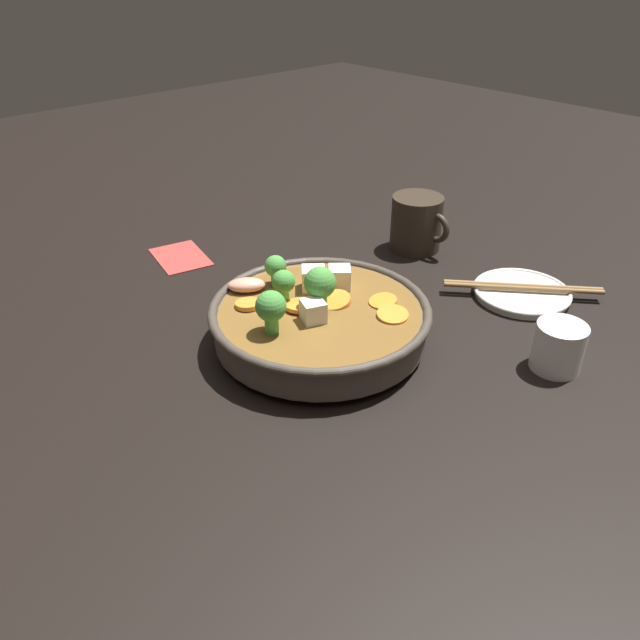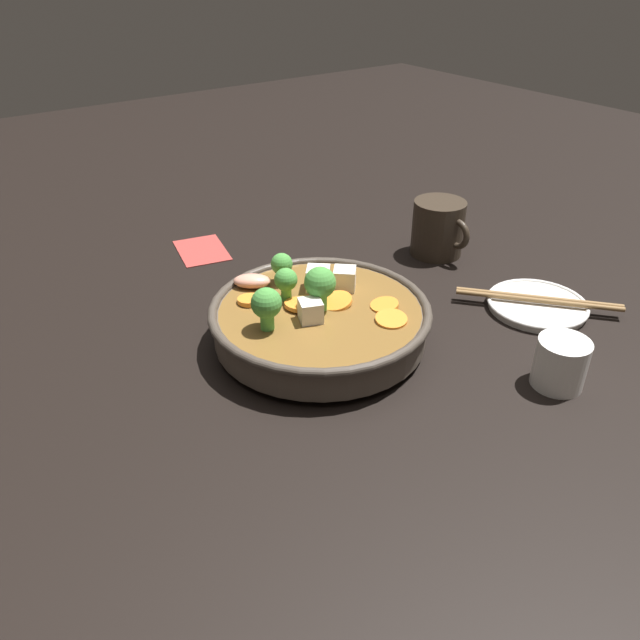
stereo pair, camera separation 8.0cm
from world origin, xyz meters
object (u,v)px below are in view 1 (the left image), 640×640
at_px(dark_mug, 417,223).
at_px(chopsticks_pair, 523,287).
at_px(stirfry_bowl, 319,318).
at_px(tea_cup, 558,347).
at_px(side_saucer, 522,293).

height_order(dark_mug, chopsticks_pair, dark_mug).
xyz_separation_m(stirfry_bowl, tea_cup, (0.24, 0.18, -0.01)).
bearing_deg(dark_mug, chopsticks_pair, -3.60).
relative_size(side_saucer, chopsticks_pair, 0.78).
height_order(side_saucer, tea_cup, tea_cup).
bearing_deg(dark_mug, side_saucer, -3.60).
xyz_separation_m(stirfry_bowl, side_saucer, (0.11, 0.30, -0.03)).
distance_m(stirfry_bowl, chopsticks_pair, 0.32).
xyz_separation_m(stirfry_bowl, chopsticks_pair, (0.11, 0.30, -0.02)).
distance_m(side_saucer, chopsticks_pair, 0.01).
distance_m(side_saucer, dark_mug, 0.22).
xyz_separation_m(side_saucer, dark_mug, (-0.22, 0.01, 0.04)).
height_order(stirfry_bowl, chopsticks_pair, stirfry_bowl).
bearing_deg(chopsticks_pair, tea_cup, -45.08).
height_order(stirfry_bowl, dark_mug, stirfry_bowl).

